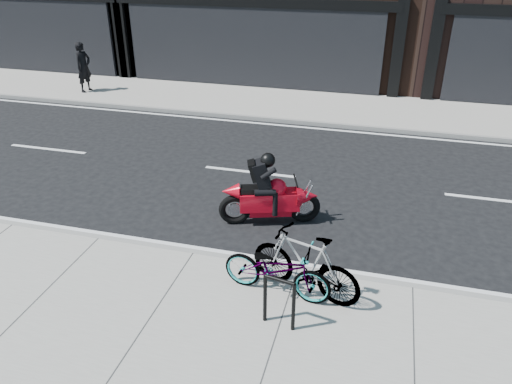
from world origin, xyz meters
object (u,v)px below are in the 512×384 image
(bike_rack, at_px, (279,298))
(bicycle_front, at_px, (277,269))
(pedestrian, at_px, (84,67))
(motorcycle, at_px, (274,195))
(bicycle_rear, at_px, (305,263))

(bike_rack, bearing_deg, bicycle_front, 105.28)
(bike_rack, bearing_deg, pedestrian, 132.90)
(bike_rack, relative_size, motorcycle, 0.42)
(bicycle_rear, height_order, motorcycle, motorcycle)
(bicycle_front, distance_m, motorcycle, 2.53)
(bicycle_front, distance_m, bicycle_rear, 0.47)
(bike_rack, relative_size, bicycle_front, 0.48)
(bicycle_rear, xyz_separation_m, motorcycle, (-1.06, 2.32, -0.06))
(bicycle_front, height_order, motorcycle, motorcycle)
(bicycle_rear, bearing_deg, motorcycle, -138.04)
(bike_rack, relative_size, bicycle_rear, 0.45)
(bicycle_rear, distance_m, motorcycle, 2.55)
(bicycle_front, relative_size, pedestrian, 1.01)
(bicycle_rear, xyz_separation_m, pedestrian, (-10.10, 9.74, 0.33))
(bike_rack, height_order, bicycle_front, bicycle_front)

